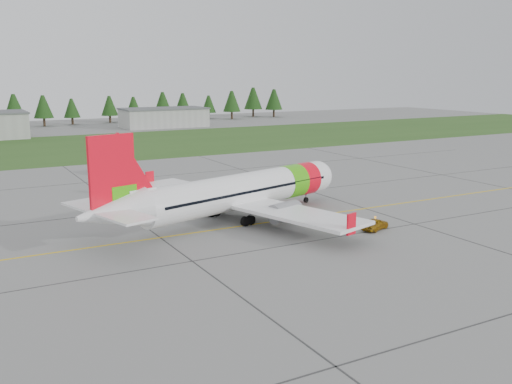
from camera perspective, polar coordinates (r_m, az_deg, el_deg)
ground at (r=55.51m, az=8.11°, el=-4.48°), size 320.00×320.00×0.00m
aircraft at (r=61.06m, az=-1.90°, el=-0.01°), size 33.11×31.24×10.26m
follow_me_car at (r=58.26m, az=11.86°, el=-2.05°), size 1.60×1.74×3.52m
service_van at (r=92.31m, az=-15.28°, el=3.06°), size 1.70×1.64×4.24m
grass_strip at (r=129.50m, az=-14.20°, el=4.57°), size 320.00×50.00×0.03m
taxi_guideline at (r=61.84m, az=3.67°, el=-2.69°), size 120.00×0.25×0.02m
hangar_east at (r=170.86m, az=-9.20°, el=7.31°), size 24.00×12.00×5.20m
treeline at (r=183.63m, az=-18.80°, el=7.89°), size 160.00×8.00×10.00m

